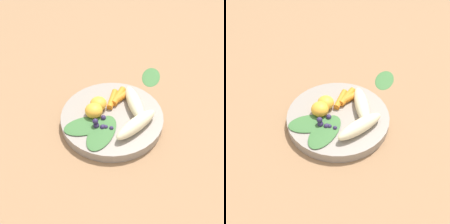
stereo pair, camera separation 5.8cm
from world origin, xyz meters
TOP-DOWN VIEW (x-y plane):
  - ground_plane at (0.00, 0.00)m, footprint 2.40×2.40m
  - bowl at (0.00, 0.00)m, footprint 0.25×0.25m
  - banana_peeled_left at (-0.03, 0.05)m, footprint 0.13×0.08m
  - banana_peeled_right at (0.04, 0.06)m, footprint 0.12×0.10m
  - orange_segment_near at (0.01, -0.04)m, footprint 0.04×0.04m
  - orange_segment_far at (-0.02, -0.04)m, footprint 0.04×0.04m
  - carrot_front at (-0.06, 0.02)m, footprint 0.05×0.05m
  - carrot_mid_left at (-0.06, 0.01)m, footprint 0.06×0.03m
  - carrot_mid_right at (-0.05, -0.01)m, footprint 0.06×0.02m
  - blueberry_pile at (0.04, -0.02)m, footprint 0.04×0.05m
  - kale_leaf_left at (0.05, -0.05)m, footprint 0.10×0.12m
  - kale_leaf_right at (0.06, -0.01)m, footprint 0.12×0.08m
  - kale_leaf_stray at (-0.20, 0.08)m, footprint 0.09×0.05m

SIDE VIEW (x-z plane):
  - ground_plane at x=0.00m, z-range 0.00..0.00m
  - kale_leaf_stray at x=-0.20m, z-range 0.00..0.01m
  - bowl at x=0.00m, z-range 0.00..0.02m
  - kale_leaf_left at x=0.05m, z-range 0.02..0.03m
  - kale_leaf_right at x=0.06m, z-range 0.02..0.03m
  - carrot_mid_right at x=-0.05m, z-range 0.02..0.04m
  - blueberry_pile at x=0.04m, z-range 0.02..0.04m
  - carrot_front at x=-0.06m, z-range 0.02..0.04m
  - carrot_mid_left at x=-0.06m, z-range 0.02..0.04m
  - orange_segment_far at x=-0.02m, z-range 0.02..0.05m
  - orange_segment_near at x=0.01m, z-range 0.02..0.06m
  - banana_peeled_left at x=-0.03m, z-range 0.02..0.06m
  - banana_peeled_right at x=0.04m, z-range 0.02..0.06m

